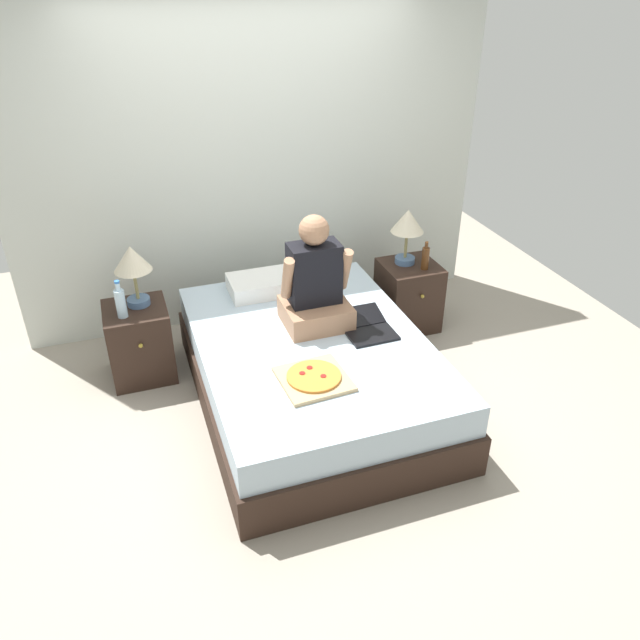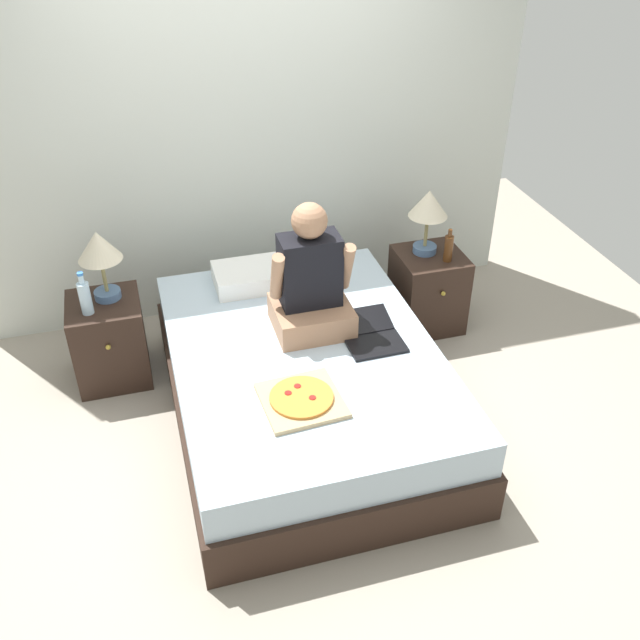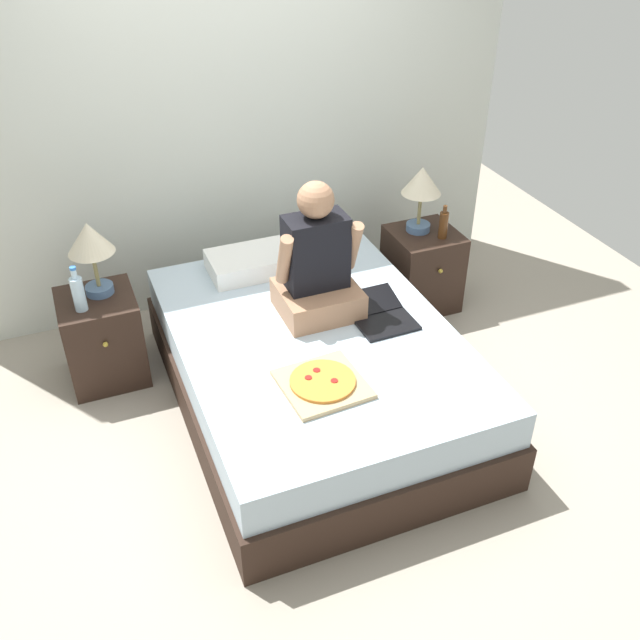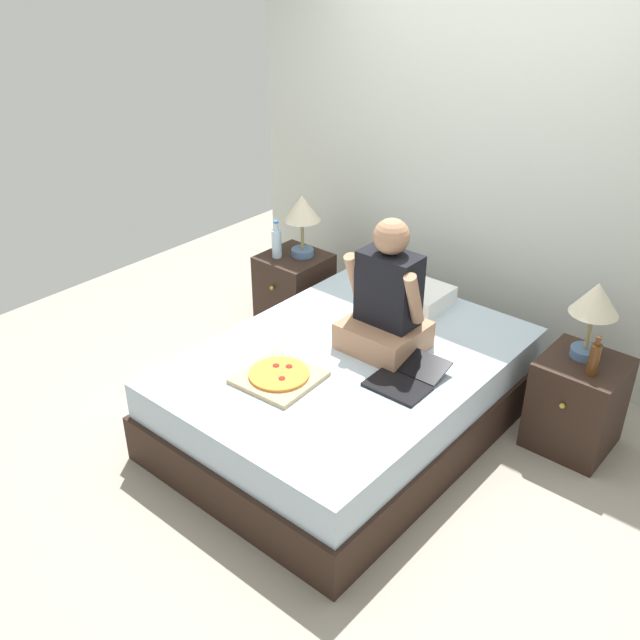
{
  "view_description": "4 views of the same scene",
  "coord_description": "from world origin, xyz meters",
  "px_view_note": "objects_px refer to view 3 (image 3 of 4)",
  "views": [
    {
      "loc": [
        -1.09,
        -3.31,
        2.73
      ],
      "look_at": [
        0.0,
        -0.17,
        0.75
      ],
      "focal_mm": 35.0,
      "sensor_mm": 36.0,
      "label": 1
    },
    {
      "loc": [
        -0.81,
        -3.13,
        2.9
      ],
      "look_at": [
        0.08,
        -0.06,
        0.72
      ],
      "focal_mm": 40.0,
      "sensor_mm": 36.0,
      "label": 2
    },
    {
      "loc": [
        -1.16,
        -2.96,
        2.78
      ],
      "look_at": [
        -0.03,
        -0.16,
        0.7
      ],
      "focal_mm": 40.0,
      "sensor_mm": 36.0,
      "label": 3
    },
    {
      "loc": [
        2.1,
        -2.72,
        2.66
      ],
      "look_at": [
        -0.12,
        -0.12,
        0.74
      ],
      "focal_mm": 40.0,
      "sensor_mm": 36.0,
      "label": 4
    }
  ],
  "objects_px": {
    "nightstand_left": "(103,338)",
    "lamp_on_left_nightstand": "(90,243)",
    "nightstand_right": "(422,269)",
    "beer_bottle": "(443,224)",
    "pizza_box": "(323,383)",
    "person_seated": "(317,266)",
    "laptop": "(382,316)",
    "lamp_on_right_nightstand": "(422,185)",
    "bed": "(315,369)",
    "water_bottle": "(78,293)"
  },
  "relations": [
    {
      "from": "nightstand_left",
      "to": "laptop",
      "type": "relative_size",
      "value": 1.33
    },
    {
      "from": "pizza_box",
      "to": "bed",
      "type": "bearing_deg",
      "value": 73.23
    },
    {
      "from": "nightstand_left",
      "to": "laptop",
      "type": "distance_m",
      "value": 1.67
    },
    {
      "from": "lamp_on_left_nightstand",
      "to": "nightstand_right",
      "type": "relative_size",
      "value": 0.81
    },
    {
      "from": "laptop",
      "to": "beer_bottle",
      "type": "bearing_deg",
      "value": 40.27
    },
    {
      "from": "bed",
      "to": "lamp_on_right_nightstand",
      "type": "relative_size",
      "value": 4.63
    },
    {
      "from": "bed",
      "to": "laptop",
      "type": "distance_m",
      "value": 0.48
    },
    {
      "from": "bed",
      "to": "pizza_box",
      "type": "bearing_deg",
      "value": -106.77
    },
    {
      "from": "bed",
      "to": "lamp_on_left_nightstand",
      "type": "bearing_deg",
      "value": 143.72
    },
    {
      "from": "nightstand_left",
      "to": "beer_bottle",
      "type": "bearing_deg",
      "value": -2.57
    },
    {
      "from": "pizza_box",
      "to": "lamp_on_right_nightstand",
      "type": "bearing_deg",
      "value": 45.54
    },
    {
      "from": "lamp_on_right_nightstand",
      "to": "laptop",
      "type": "relative_size",
      "value": 1.07
    },
    {
      "from": "laptop",
      "to": "nightstand_left",
      "type": "bearing_deg",
      "value": 153.39
    },
    {
      "from": "nightstand_left",
      "to": "pizza_box",
      "type": "distance_m",
      "value": 1.51
    },
    {
      "from": "person_seated",
      "to": "pizza_box",
      "type": "bearing_deg",
      "value": -109.49
    },
    {
      "from": "water_bottle",
      "to": "person_seated",
      "type": "distance_m",
      "value": 1.33
    },
    {
      "from": "lamp_on_left_nightstand",
      "to": "water_bottle",
      "type": "height_order",
      "value": "lamp_on_left_nightstand"
    },
    {
      "from": "lamp_on_left_nightstand",
      "to": "water_bottle",
      "type": "distance_m",
      "value": 0.28
    },
    {
      "from": "laptop",
      "to": "pizza_box",
      "type": "bearing_deg",
      "value": -141.8
    },
    {
      "from": "nightstand_right",
      "to": "beer_bottle",
      "type": "xyz_separation_m",
      "value": [
        0.07,
        -0.1,
        0.37
      ]
    },
    {
      "from": "nightstand_left",
      "to": "nightstand_right",
      "type": "distance_m",
      "value": 2.16
    },
    {
      "from": "nightstand_left",
      "to": "pizza_box",
      "type": "relative_size",
      "value": 1.31
    },
    {
      "from": "nightstand_right",
      "to": "person_seated",
      "type": "bearing_deg",
      "value": -152.68
    },
    {
      "from": "nightstand_left",
      "to": "person_seated",
      "type": "distance_m",
      "value": 1.38
    },
    {
      "from": "nightstand_right",
      "to": "nightstand_left",
      "type": "bearing_deg",
      "value": 180.0
    },
    {
      "from": "pizza_box",
      "to": "beer_bottle",
      "type": "bearing_deg",
      "value": 39.43
    },
    {
      "from": "lamp_on_right_nightstand",
      "to": "person_seated",
      "type": "relative_size",
      "value": 0.58
    },
    {
      "from": "nightstand_left",
      "to": "laptop",
      "type": "xyz_separation_m",
      "value": [
        1.47,
        -0.74,
        0.24
      ]
    },
    {
      "from": "water_bottle",
      "to": "nightstand_right",
      "type": "distance_m",
      "value": 2.27
    },
    {
      "from": "person_seated",
      "to": "laptop",
      "type": "height_order",
      "value": "person_seated"
    },
    {
      "from": "person_seated",
      "to": "laptop",
      "type": "xyz_separation_m",
      "value": [
        0.3,
        -0.23,
        -0.27
      ]
    },
    {
      "from": "water_bottle",
      "to": "nightstand_right",
      "type": "xyz_separation_m",
      "value": [
        2.24,
        0.09,
        -0.39
      ]
    },
    {
      "from": "water_bottle",
      "to": "pizza_box",
      "type": "distance_m",
      "value": 1.48
    },
    {
      "from": "person_seated",
      "to": "water_bottle",
      "type": "bearing_deg",
      "value": 161.57
    },
    {
      "from": "bed",
      "to": "water_bottle",
      "type": "distance_m",
      "value": 1.38
    },
    {
      "from": "nightstand_left",
      "to": "water_bottle",
      "type": "relative_size",
      "value": 2.02
    },
    {
      "from": "lamp_on_left_nightstand",
      "to": "water_bottle",
      "type": "bearing_deg",
      "value": -130.6
    },
    {
      "from": "nightstand_right",
      "to": "lamp_on_right_nightstand",
      "type": "distance_m",
      "value": 0.61
    },
    {
      "from": "lamp_on_left_nightstand",
      "to": "lamp_on_right_nightstand",
      "type": "relative_size",
      "value": 1.0
    },
    {
      "from": "nightstand_right",
      "to": "lamp_on_right_nightstand",
      "type": "relative_size",
      "value": 1.24
    },
    {
      "from": "beer_bottle",
      "to": "pizza_box",
      "type": "relative_size",
      "value": 0.54
    },
    {
      "from": "nightstand_right",
      "to": "beer_bottle",
      "type": "relative_size",
      "value": 2.42
    },
    {
      "from": "nightstand_left",
      "to": "pizza_box",
      "type": "xyz_separation_m",
      "value": [
        0.95,
        -1.15,
        0.24
      ]
    },
    {
      "from": "nightstand_left",
      "to": "lamp_on_left_nightstand",
      "type": "height_order",
      "value": "lamp_on_left_nightstand"
    },
    {
      "from": "nightstand_left",
      "to": "lamp_on_right_nightstand",
      "type": "bearing_deg",
      "value": 1.35
    },
    {
      "from": "lamp_on_left_nightstand",
      "to": "lamp_on_right_nightstand",
      "type": "distance_m",
      "value": 2.09
    },
    {
      "from": "person_seated",
      "to": "laptop",
      "type": "relative_size",
      "value": 1.86
    },
    {
      "from": "lamp_on_left_nightstand",
      "to": "nightstand_right",
      "type": "height_order",
      "value": "lamp_on_left_nightstand"
    },
    {
      "from": "lamp_on_left_nightstand",
      "to": "pizza_box",
      "type": "bearing_deg",
      "value": -53.05
    },
    {
      "from": "bed",
      "to": "nightstand_left",
      "type": "bearing_deg",
      "value": 146.56
    }
  ]
}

